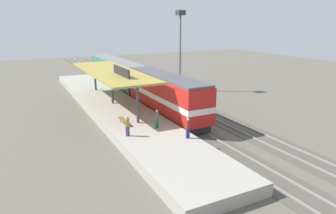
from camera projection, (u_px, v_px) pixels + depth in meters
The scene contains 12 objects.
ground_plane at pixel (163, 104), 38.38m from camera, with size 120.00×120.00×0.00m, color #5B564C.
track_near at pixel (149, 106), 37.50m from camera, with size 3.20×110.00×0.16m.
track_far at pixel (181, 101), 39.51m from camera, with size 3.20×110.00×0.16m.
platform at pixel (113, 107), 35.37m from camera, with size 6.00×44.00×0.90m, color #9E998E.
station_canopy at pixel (112, 72), 34.19m from camera, with size 5.20×18.00×4.70m.
platform_bench at pixel (123, 120), 27.85m from camera, with size 0.44×1.70×0.50m.
locomotive at pixel (166, 95), 32.82m from camera, with size 2.93×14.43×4.44m.
passenger_carriage_single at pixel (116, 72), 48.29m from camera, with size 2.90×20.00×4.24m.
light_mast at pixel (180, 34), 43.92m from camera, with size 1.10×1.10×11.70m.
person_waiting at pixel (127, 125), 24.84m from camera, with size 0.34×0.34×1.71m.
person_walking at pixel (188, 127), 24.36m from camera, with size 0.34×0.34×1.71m.
person_boarding at pixel (157, 118), 26.69m from camera, with size 0.34×0.34×1.71m.
Camera 1 is at (-14.32, -33.27, 10.00)m, focal length 32.25 mm.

